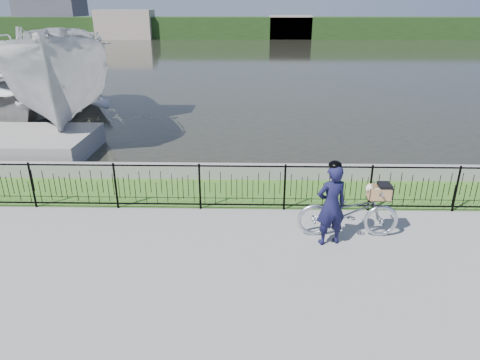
{
  "coord_description": "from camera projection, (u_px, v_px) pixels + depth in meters",
  "views": [
    {
      "loc": [
        0.15,
        -7.65,
        4.53
      ],
      "look_at": [
        -0.04,
        1.0,
        1.0
      ],
      "focal_mm": 32.0,
      "sensor_mm": 36.0,
      "label": 1
    }
  ],
  "objects": [
    {
      "name": "far_building_left",
      "position": [
        125.0,
        24.0,
        62.09
      ],
      "size": [
        8.0,
        4.0,
        4.0
      ],
      "primitive_type": "cube",
      "color": "#A19281",
      "rests_on": "ground"
    },
    {
      "name": "boat_near",
      "position": [
        61.0,
        73.0,
        16.65
      ],
      "size": [
        7.16,
        10.98,
        5.77
      ],
      "color": "silver",
      "rests_on": "water"
    },
    {
      "name": "ground",
      "position": [
        241.0,
        243.0,
        8.8
      ],
      "size": [
        120.0,
        120.0,
        0.0
      ],
      "primitive_type": "plane",
      "color": "gray",
      "rests_on": "ground"
    },
    {
      "name": "fence",
      "position": [
        242.0,
        187.0,
        10.06
      ],
      "size": [
        14.0,
        0.06,
        1.15
      ],
      "primitive_type": null,
      "color": "black",
      "rests_on": "ground"
    },
    {
      "name": "far_building_right",
      "position": [
        290.0,
        27.0,
        62.21
      ],
      "size": [
        6.0,
        3.0,
        3.2
      ],
      "primitive_type": "cube",
      "color": "#A19281",
      "rests_on": "ground"
    },
    {
      "name": "quay_wall",
      "position": [
        243.0,
        171.0,
        12.05
      ],
      "size": [
        60.0,
        0.3,
        0.4
      ],
      "primitive_type": "cube",
      "color": "gray",
      "rests_on": "ground"
    },
    {
      "name": "far_treeline",
      "position": [
        249.0,
        28.0,
        63.76
      ],
      "size": [
        120.0,
        6.0,
        3.0
      ],
      "primitive_type": "cube",
      "color": "#223F18",
      "rests_on": "ground"
    },
    {
      "name": "cyclist",
      "position": [
        331.0,
        204.0,
        8.49
      ],
      "size": [
        0.71,
        0.56,
        1.78
      ],
      "color": "#131336",
      "rests_on": "ground"
    },
    {
      "name": "bicycle_rig",
      "position": [
        349.0,
        211.0,
        8.91
      ],
      "size": [
        2.11,
        0.73,
        1.21
      ],
      "color": "silver",
      "rests_on": "ground"
    },
    {
      "name": "water",
      "position": [
        248.0,
        59.0,
        39.34
      ],
      "size": [
        120.0,
        120.0,
        0.0
      ],
      "primitive_type": "plane",
      "color": "black",
      "rests_on": "ground"
    },
    {
      "name": "grass_strip",
      "position": [
        243.0,
        192.0,
        11.2
      ],
      "size": [
        60.0,
        2.0,
        0.01
      ],
      "primitive_type": "cube",
      "color": "#3D6B21",
      "rests_on": "ground"
    }
  ]
}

